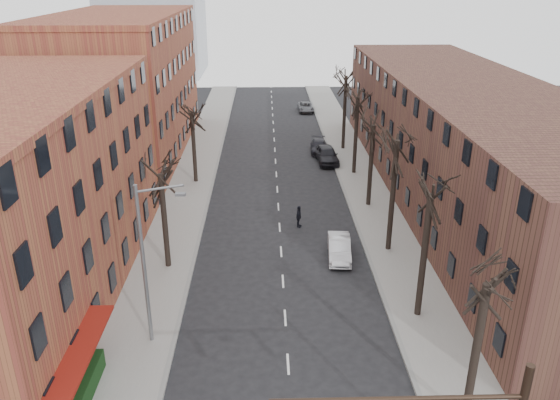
{
  "coord_description": "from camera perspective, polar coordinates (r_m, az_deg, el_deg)",
  "views": [
    {
      "loc": [
        -1.01,
        -14.15,
        18.26
      ],
      "look_at": [
        -0.08,
        19.92,
        4.0
      ],
      "focal_mm": 35.0,
      "sensor_mm": 36.0,
      "label": 1
    }
  ],
  "objects": [
    {
      "name": "tree_right_c",
      "position": [
        39.67,
        11.2,
        -5.17
      ],
      "size": [
        5.2,
        5.2,
        11.6
      ],
      "primitive_type": null,
      "color": "black",
      "rests_on": "ground"
    },
    {
      "name": "parked_car_far",
      "position": [
        78.36,
        2.71,
        9.68
      ],
      "size": [
        2.14,
        4.57,
        1.26
      ],
      "primitive_type": "imported",
      "rotation": [
        0.0,
        0.0,
        0.01
      ],
      "color": "#54565B",
      "rests_on": "ground"
    },
    {
      "name": "sidewalk_left",
      "position": [
        52.87,
        -9.07,
        2.29
      ],
      "size": [
        4.0,
        90.0,
        0.15
      ],
      "primitive_type": "cube",
      "color": "gray",
      "rests_on": "ground"
    },
    {
      "name": "tree_right_e",
      "position": [
        54.06,
        7.7,
        2.75
      ],
      "size": [
        5.2,
        5.2,
        10.8
      ],
      "primitive_type": null,
      "color": "black",
      "rests_on": "ground"
    },
    {
      "name": "building_left_near",
      "position": [
        34.99,
        -26.8,
        -0.36
      ],
      "size": [
        12.0,
        26.0,
        12.0
      ],
      "primitive_type": "cube",
      "color": "brown",
      "rests_on": "ground"
    },
    {
      "name": "sidewalk_right",
      "position": [
        53.17,
        8.3,
        2.46
      ],
      "size": [
        4.0,
        90.0,
        0.15
      ],
      "primitive_type": "cube",
      "color": "gray",
      "rests_on": "ground"
    },
    {
      "name": "streetlight",
      "position": [
        28.19,
        -13.77,
        -6.04
      ],
      "size": [
        2.45,
        0.22,
        9.03
      ],
      "color": "slate",
      "rests_on": "ground"
    },
    {
      "name": "tree_right_d",
      "position": [
        46.73,
        9.18,
        -0.6
      ],
      "size": [
        5.2,
        5.2,
        10.0
      ],
      "primitive_type": null,
      "color": "black",
      "rests_on": "ground"
    },
    {
      "name": "building_left_far",
      "position": [
        61.1,
        -16.05,
        11.22
      ],
      "size": [
        12.0,
        28.0,
        14.0
      ],
      "primitive_type": "cube",
      "color": "brown",
      "rests_on": "ground"
    },
    {
      "name": "parked_car_mid",
      "position": [
        60.11,
        4.09,
        5.6
      ],
      "size": [
        2.04,
        4.52,
        1.29
      ],
      "primitive_type": "imported",
      "rotation": [
        0.0,
        0.0,
        -0.05
      ],
      "color": "black",
      "rests_on": "ground"
    },
    {
      "name": "building_right",
      "position": [
        49.14,
        18.86,
        5.82
      ],
      "size": [
        12.0,
        50.0,
        10.0
      ],
      "primitive_type": "cube",
      "color": "#503125",
      "rests_on": "ground"
    },
    {
      "name": "tree_right_f",
      "position": [
        61.55,
        6.58,
        5.3
      ],
      "size": [
        5.2,
        5.2,
        11.6
      ],
      "primitive_type": null,
      "color": "black",
      "rests_on": "ground"
    },
    {
      "name": "silver_sedan",
      "position": [
        37.93,
        6.21,
        -5.02
      ],
      "size": [
        1.81,
        4.36,
        1.4
      ],
      "primitive_type": "imported",
      "rotation": [
        0.0,
        0.0,
        -0.08
      ],
      "color": "silver",
      "rests_on": "ground"
    },
    {
      "name": "parked_car_near",
      "position": [
        56.68,
        4.92,
        4.74
      ],
      "size": [
        2.36,
        5.18,
        1.72
      ],
      "primitive_type": "imported",
      "rotation": [
        0.0,
        0.0,
        0.06
      ],
      "color": "black",
      "rests_on": "ground"
    },
    {
      "name": "tree_right_b",
      "position": [
        33.03,
        14.12,
        -11.64
      ],
      "size": [
        5.2,
        5.2,
        10.8
      ],
      "primitive_type": null,
      "color": "black",
      "rests_on": "ground"
    },
    {
      "name": "awning_left",
      "position": [
        28.46,
        -19.37,
        -18.77
      ],
      "size": [
        1.2,
        7.0,
        0.15
      ],
      "primitive_type": "cube",
      "color": "maroon",
      "rests_on": "ground"
    },
    {
      "name": "pedestrian_crossing",
      "position": [
        42.04,
        1.97,
        -1.74
      ],
      "size": [
        0.73,
        1.11,
        1.75
      ],
      "primitive_type": "imported",
      "rotation": [
        0.0,
        0.0,
        1.25
      ],
      "color": "black",
      "rests_on": "ground"
    },
    {
      "name": "tree_left_b",
      "position": [
        51.91,
        -8.76,
        1.84
      ],
      "size": [
        5.2,
        5.2,
        9.5
      ],
      "primitive_type": null,
      "color": "black",
      "rests_on": "ground"
    },
    {
      "name": "tree_left_a",
      "position": [
        37.55,
        -11.55,
        -6.9
      ],
      "size": [
        5.2,
        5.2,
        9.5
      ],
      "primitive_type": null,
      "color": "black",
      "rests_on": "ground"
    }
  ]
}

